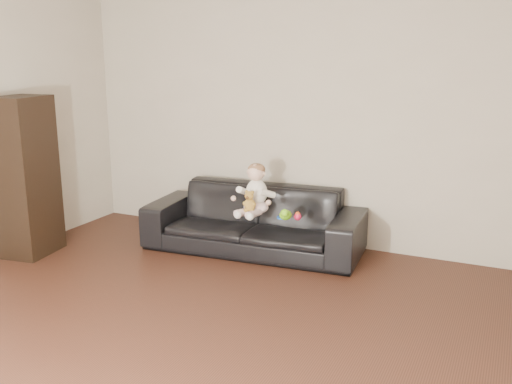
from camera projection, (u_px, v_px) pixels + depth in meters
The scene contains 10 objects.
floor at pixel (150, 359), 3.79m from camera, with size 5.50×5.50×0.00m, color #3E2116.
wall_back at pixel (300, 120), 5.90m from camera, with size 5.00×5.00×0.00m, color #B9AF9B.
sofa at pixel (254, 220), 5.81m from camera, with size 2.19×0.86×0.64m, color black.
cabinet at pixel (27, 177), 5.61m from camera, with size 0.39×0.54×1.57m, color black.
shelf_item at pixel (25, 141), 5.52m from camera, with size 0.18×0.25×0.28m, color silver.
baby at pixel (255, 192), 5.60m from camera, with size 0.38×0.45×0.51m.
teddy_bear at pixel (250, 201), 5.47m from camera, with size 0.13×0.13×0.21m.
toy_green at pixel (286, 215), 5.44m from camera, with size 0.12×0.14×0.10m, color #7EE11A.
toy_rattle at pixel (298, 217), 5.43m from camera, with size 0.07×0.07×0.07m, color #D71943.
toy_blue_disc at pixel (282, 218), 5.50m from camera, with size 0.10×0.10×0.01m, color blue.
Camera 1 is at (2.08, -2.79, 1.98)m, focal length 40.00 mm.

